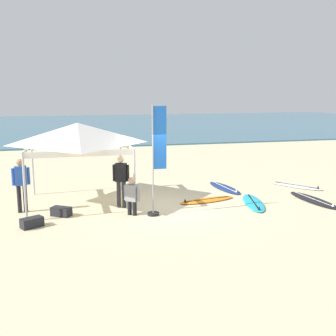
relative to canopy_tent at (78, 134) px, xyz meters
name	(u,v)px	position (x,y,z in m)	size (l,w,h in m)	color
ground_plane	(167,208)	(2.74, -1.30, -2.39)	(80.00, 80.00, 0.00)	beige
sea	(95,125)	(2.74, 31.73, -2.34)	(80.00, 36.00, 0.10)	#386B84
canopy_tent	(78,134)	(0.00, 0.00, 0.00)	(3.35, 3.35, 2.75)	#B7B7BC
surfboard_black	(313,200)	(7.91, -1.68, -2.35)	(0.85, 2.48, 0.19)	black
surfboard_white	(296,186)	(8.49, 0.35, -2.35)	(1.72, 2.09, 0.19)	white
surfboard_orange	(207,200)	(4.29, -0.80, -2.35)	(2.20, 0.99, 0.19)	orange
surfboard_cyan	(253,203)	(5.72, -1.51, -2.35)	(1.19, 2.37, 0.19)	#23B2CC
surfboard_navy	(225,188)	(5.58, 0.77, -2.35)	(0.86, 2.30, 0.19)	navy
person_black	(121,178)	(1.30, -0.85, -1.40)	(0.52, 0.33, 1.71)	#2D2D33
person_blue	(21,182)	(-1.81, -0.62, -1.40)	(0.55, 0.25, 1.71)	black
person_grey	(132,194)	(1.50, -1.76, -1.73)	(0.44, 0.40, 1.20)	black
banner_flag	(157,165)	(2.25, -1.94, -0.82)	(0.60, 0.36, 3.40)	#99999E
gear_bag_near_tent	(61,211)	(-0.63, -1.33, -2.25)	(0.60, 0.32, 0.28)	#232328
gear_bag_by_pole	(32,222)	(-1.43, -2.22, -2.25)	(0.60, 0.32, 0.28)	#232328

